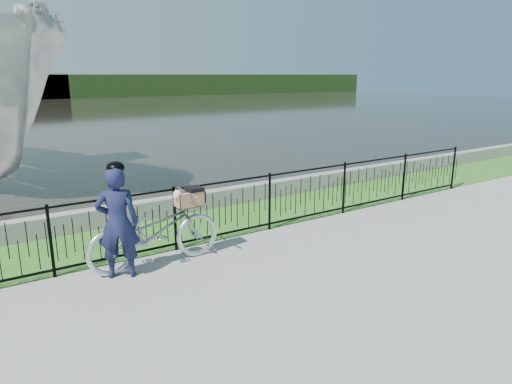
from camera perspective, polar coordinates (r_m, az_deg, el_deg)
ground at (r=7.36m, az=2.51°, el=-9.50°), size 120.00×120.00×0.00m
grass_strip at (r=9.44m, az=-6.82°, el=-4.07°), size 60.00×2.00×0.01m
water at (r=38.75m, az=-27.86°, el=8.40°), size 120.00×120.00×0.00m
quay_wall at (r=10.25m, az=-9.38°, el=-1.52°), size 60.00×0.30×0.40m
fence at (r=8.43m, az=-3.85°, el=-2.21°), size 14.00×0.06×1.15m
far_building_right at (r=64.72m, az=-25.24°, el=11.90°), size 6.00×3.00×3.20m
bicycle_rig at (r=7.45m, az=-12.44°, el=-4.73°), size 2.19×0.76×1.22m
cyclist at (r=7.08m, az=-16.92°, el=-3.53°), size 0.73×0.61×1.78m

